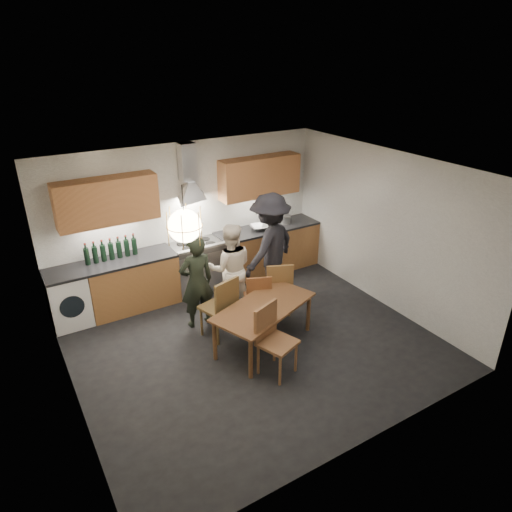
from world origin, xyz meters
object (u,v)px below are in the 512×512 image
person_right (270,247)px  mixing_bowl (259,227)px  wine_bottles (111,249)px  dining_table (264,310)px  person_left (197,282)px  chair_back_left (222,304)px  chair_front (272,335)px  stock_pot (285,220)px  person_mid (230,268)px

person_right → mixing_bowl: size_ratio=5.70×
mixing_bowl → wine_bottles: 2.71m
dining_table → wine_bottles: size_ratio=2.05×
person_left → mixing_bowl: bearing=-148.2°
chair_back_left → chair_front: size_ratio=1.02×
mixing_bowl → chair_front: bearing=-118.0°
stock_pot → person_mid: bearing=-151.1°
person_left → mixing_bowl: 2.05m
mixing_bowl → stock_pot: 0.61m
wine_bottles → dining_table: bearing=-54.3°
chair_back_left → person_left: person_left is taller
person_right → mixing_bowl: person_right is taller
chair_back_left → stock_pot: bearing=-159.8°
mixing_bowl → person_mid: bearing=-140.0°
person_left → person_mid: person_mid is taller
dining_table → person_mid: size_ratio=1.13×
person_mid → dining_table: bearing=110.5°
chair_front → stock_pot: stock_pot is taller
chair_back_left → person_mid: 0.83m
person_left → stock_pot: size_ratio=7.32×
chair_front → person_left: (-0.38, 1.54, 0.19)m
person_mid → wine_bottles: 1.93m
chair_front → person_left: bearing=83.7°
wine_bottles → chair_back_left: bearing=-56.7°
chair_front → chair_back_left: bearing=81.9°
stock_pot → mixing_bowl: bearing=-177.7°
wine_bottles → stock_pot: bearing=-1.6°
chair_back_left → person_right: person_right is taller
person_left → person_right: 1.48m
person_left → chair_front: bearing=104.7°
stock_pot → person_left: bearing=-155.6°
person_left → dining_table: bearing=122.1°
person_right → stock_pot: size_ratio=9.11×
chair_back_left → person_right: 1.52m
dining_table → person_left: bearing=100.3°
dining_table → chair_back_left: (-0.44, 0.47, -0.01)m
chair_front → wine_bottles: size_ratio=1.17×
dining_table → person_left: 1.17m
dining_table → mixing_bowl: size_ratio=5.28×
person_left → person_right: person_right is taller
person_right → person_left: bearing=-15.9°
dining_table → chair_front: chair_front is taller
person_mid → person_right: 0.82m
chair_back_left → person_right: (1.29, 0.72, 0.36)m
mixing_bowl → wine_bottles: size_ratio=0.39×
dining_table → chair_back_left: bearing=112.2°
person_mid → chair_back_left: bearing=76.2°
person_left → wine_bottles: (-0.95, 1.16, 0.33)m
mixing_bowl → wine_bottles: bearing=177.5°
person_mid → wine_bottles: bearing=-9.6°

